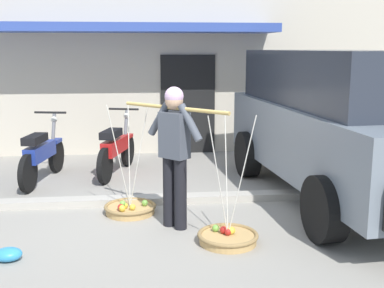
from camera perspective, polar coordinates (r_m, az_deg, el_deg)
ground_plane at (r=6.26m, az=-3.96°, el=-8.82°), size 90.00×90.00×0.00m
sidewalk_curb at (r=6.90m, az=-4.22°, el=-6.46°), size 20.00×0.24×0.10m
fruit_vendor at (r=5.75m, az=-2.06°, el=-0.47°), size 1.12×1.15×1.70m
fruit_basket_left_side at (r=5.55m, az=4.18°, el=-10.69°), size 0.68×0.68×1.45m
fruit_basket_right_side at (r=6.51m, az=-7.22°, el=-7.39°), size 0.68×0.68×1.45m
motorcycle_nearest_shop at (r=8.21m, az=-17.08°, el=-1.17°), size 0.56×1.80×1.09m
motorcycle_second_in_row at (r=8.41m, az=-8.81°, el=-0.53°), size 0.67×1.77×1.09m
parked_truck at (r=7.21m, az=17.18°, el=2.65°), size 2.42×4.92×2.10m
storefront_building at (r=12.43m, az=-10.85°, el=10.78°), size 13.00×6.00×4.20m
plastic_litter_bag at (r=5.43m, az=-20.61°, el=-11.94°), size 0.28×0.22×0.14m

